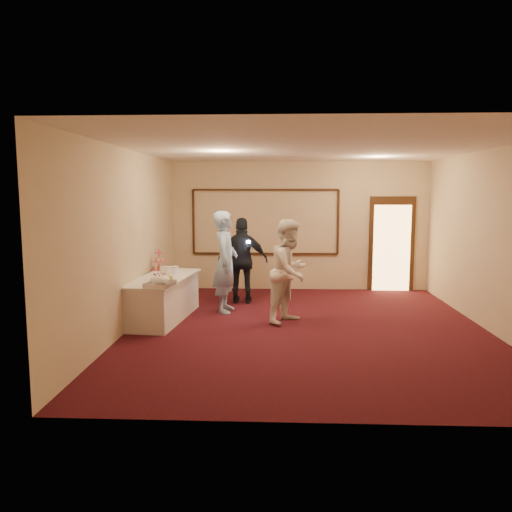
# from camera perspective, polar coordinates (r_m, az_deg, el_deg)

# --- Properties ---
(floor) EXTENTS (7.00, 7.00, 0.00)m
(floor) POSITION_cam_1_polar(r_m,az_deg,el_deg) (8.56, 5.85, -8.24)
(floor) COLOR black
(floor) RESTS_ON ground
(room_walls) EXTENTS (6.04, 7.04, 3.02)m
(room_walls) POSITION_cam_1_polar(r_m,az_deg,el_deg) (8.26, 6.03, 5.43)
(room_walls) COLOR beige
(room_walls) RESTS_ON floor
(wall_molding) EXTENTS (3.45, 0.04, 1.55)m
(wall_molding) POSITION_cam_1_polar(r_m,az_deg,el_deg) (11.73, 1.07, 3.91)
(wall_molding) COLOR #311C0E
(wall_molding) RESTS_ON room_walls
(doorway) EXTENTS (1.05, 0.07, 2.20)m
(doorway) POSITION_cam_1_polar(r_m,az_deg,el_deg) (12.05, 15.23, 1.27)
(doorway) COLOR #311C0E
(doorway) RESTS_ON floor
(buffet_table) EXTENTS (1.08, 2.27, 0.77)m
(buffet_table) POSITION_cam_1_polar(r_m,az_deg,el_deg) (9.20, -10.58, -4.75)
(buffet_table) COLOR white
(buffet_table) RESTS_ON floor
(pavlova_tray) EXTENTS (0.46, 0.59, 0.20)m
(pavlova_tray) POSITION_cam_1_polar(r_m,az_deg,el_deg) (8.25, -10.92, -2.83)
(pavlova_tray) COLOR silver
(pavlova_tray) RESTS_ON buffet_table
(cupcake_stand) EXTENTS (0.32, 0.32, 0.47)m
(cupcake_stand) POSITION_cam_1_polar(r_m,az_deg,el_deg) (9.96, -11.01, -0.63)
(cupcake_stand) COLOR #D13E52
(cupcake_stand) RESTS_ON buffet_table
(plate_stack_a) EXTENTS (0.21, 0.21, 0.17)m
(plate_stack_a) POSITION_cam_1_polar(r_m,az_deg,el_deg) (9.26, -10.27, -1.72)
(plate_stack_a) COLOR white
(plate_stack_a) RESTS_ON buffet_table
(plate_stack_b) EXTENTS (0.17, 0.17, 0.14)m
(plate_stack_b) POSITION_cam_1_polar(r_m,az_deg,el_deg) (9.48, -9.32, -1.59)
(plate_stack_b) COLOR white
(plate_stack_b) RESTS_ON buffet_table
(tart) EXTENTS (0.29, 0.29, 0.06)m
(tart) POSITION_cam_1_polar(r_m,az_deg,el_deg) (8.85, -10.29, -2.52)
(tart) COLOR white
(tart) RESTS_ON buffet_table
(man) EXTENTS (0.50, 0.73, 1.94)m
(man) POSITION_cam_1_polar(r_m,az_deg,el_deg) (9.53, -3.51, -0.67)
(man) COLOR #8DB4E1
(man) RESTS_ON floor
(woman) EXTENTS (1.06, 1.12, 1.82)m
(woman) POSITION_cam_1_polar(r_m,az_deg,el_deg) (8.78, 3.90, -1.74)
(woman) COLOR white
(woman) RESTS_ON floor
(guest) EXTENTS (1.04, 0.43, 1.77)m
(guest) POSITION_cam_1_polar(r_m,az_deg,el_deg) (10.32, -1.54, -0.52)
(guest) COLOR black
(guest) RESTS_ON floor
(camera_flash) EXTENTS (0.08, 0.05, 0.05)m
(camera_flash) POSITION_cam_1_polar(r_m,az_deg,el_deg) (10.04, -0.87, 1.63)
(camera_flash) COLOR white
(camera_flash) RESTS_ON guest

